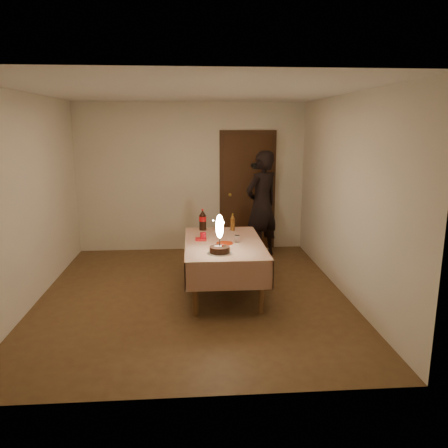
{
  "coord_description": "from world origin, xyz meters",
  "views": [
    {
      "loc": [
        -0.01,
        -5.47,
        2.19
      ],
      "look_at": [
        0.41,
        0.04,
        0.95
      ],
      "focal_mm": 35.0,
      "sensor_mm": 36.0,
      "label": 1
    }
  ],
  "objects_px": {
    "cola_bottle": "(203,220)",
    "clear_cup": "(237,239)",
    "red_cup": "(203,236)",
    "amber_bottle_right": "(233,223)",
    "photographer": "(262,204)",
    "red_plate": "(225,243)",
    "birthday_cake": "(220,242)",
    "dining_table": "(224,249)"
  },
  "relations": [
    {
      "from": "dining_table",
      "to": "red_cup",
      "type": "distance_m",
      "value": 0.33
    },
    {
      "from": "amber_bottle_right",
      "to": "red_cup",
      "type": "bearing_deg",
      "value": -131.42
    },
    {
      "from": "red_plate",
      "to": "amber_bottle_right",
      "type": "distance_m",
      "value": 0.75
    },
    {
      "from": "dining_table",
      "to": "photographer",
      "type": "distance_m",
      "value": 1.8
    },
    {
      "from": "dining_table",
      "to": "amber_bottle_right",
      "type": "xyz_separation_m",
      "value": [
        0.18,
        0.64,
        0.21
      ]
    },
    {
      "from": "red_cup",
      "to": "clear_cup",
      "type": "height_order",
      "value": "red_cup"
    },
    {
      "from": "red_cup",
      "to": "dining_table",
      "type": "bearing_deg",
      "value": -25.87
    },
    {
      "from": "birthday_cake",
      "to": "red_cup",
      "type": "height_order",
      "value": "birthday_cake"
    },
    {
      "from": "red_plate",
      "to": "photographer",
      "type": "height_order",
      "value": "photographer"
    },
    {
      "from": "cola_bottle",
      "to": "dining_table",
      "type": "bearing_deg",
      "value": -69.64
    },
    {
      "from": "dining_table",
      "to": "red_cup",
      "type": "bearing_deg",
      "value": 154.13
    },
    {
      "from": "birthday_cake",
      "to": "amber_bottle_right",
      "type": "bearing_deg",
      "value": 76.96
    },
    {
      "from": "dining_table",
      "to": "birthday_cake",
      "type": "bearing_deg",
      "value": -99.67
    },
    {
      "from": "dining_table",
      "to": "red_plate",
      "type": "xyz_separation_m",
      "value": [
        0.01,
        -0.09,
        0.1
      ]
    },
    {
      "from": "red_plate",
      "to": "red_cup",
      "type": "relative_size",
      "value": 2.2
    },
    {
      "from": "red_cup",
      "to": "photographer",
      "type": "bearing_deg",
      "value": 55.04
    },
    {
      "from": "cola_bottle",
      "to": "birthday_cake",
      "type": "bearing_deg",
      "value": -81.94
    },
    {
      "from": "amber_bottle_right",
      "to": "photographer",
      "type": "height_order",
      "value": "photographer"
    },
    {
      "from": "birthday_cake",
      "to": "red_plate",
      "type": "xyz_separation_m",
      "value": [
        0.09,
        0.42,
        -0.13
      ]
    },
    {
      "from": "red_cup",
      "to": "clear_cup",
      "type": "distance_m",
      "value": 0.47
    },
    {
      "from": "red_cup",
      "to": "amber_bottle_right",
      "type": "xyz_separation_m",
      "value": [
        0.45,
        0.51,
        0.07
      ]
    },
    {
      "from": "birthday_cake",
      "to": "red_plate",
      "type": "height_order",
      "value": "birthday_cake"
    },
    {
      "from": "amber_bottle_right",
      "to": "cola_bottle",
      "type": "bearing_deg",
      "value": 172.31
    },
    {
      "from": "red_plate",
      "to": "cola_bottle",
      "type": "bearing_deg",
      "value": 108.68
    },
    {
      "from": "birthday_cake",
      "to": "photographer",
      "type": "distance_m",
      "value": 2.28
    },
    {
      "from": "dining_table",
      "to": "red_plate",
      "type": "distance_m",
      "value": 0.13
    },
    {
      "from": "birthday_cake",
      "to": "red_cup",
      "type": "bearing_deg",
      "value": 105.76
    },
    {
      "from": "red_plate",
      "to": "red_cup",
      "type": "height_order",
      "value": "red_cup"
    },
    {
      "from": "dining_table",
      "to": "red_cup",
      "type": "xyz_separation_m",
      "value": [
        -0.27,
        0.13,
        0.14
      ]
    },
    {
      "from": "red_cup",
      "to": "cola_bottle",
      "type": "distance_m",
      "value": 0.57
    },
    {
      "from": "amber_bottle_right",
      "to": "dining_table",
      "type": "bearing_deg",
      "value": -105.69
    },
    {
      "from": "red_plate",
      "to": "photographer",
      "type": "xyz_separation_m",
      "value": [
        0.76,
        1.69,
        0.2
      ]
    },
    {
      "from": "clear_cup",
      "to": "dining_table",
      "type": "bearing_deg",
      "value": 172.09
    },
    {
      "from": "dining_table",
      "to": "clear_cup",
      "type": "relative_size",
      "value": 19.11
    },
    {
      "from": "red_cup",
      "to": "cola_bottle",
      "type": "xyz_separation_m",
      "value": [
        0.01,
        0.56,
        0.1
      ]
    },
    {
      "from": "amber_bottle_right",
      "to": "photographer",
      "type": "distance_m",
      "value": 1.14
    },
    {
      "from": "dining_table",
      "to": "cola_bottle",
      "type": "distance_m",
      "value": 0.78
    },
    {
      "from": "dining_table",
      "to": "red_plate",
      "type": "bearing_deg",
      "value": -85.74
    },
    {
      "from": "red_cup",
      "to": "photographer",
      "type": "relative_size",
      "value": 0.06
    },
    {
      "from": "photographer",
      "to": "birthday_cake",
      "type": "bearing_deg",
      "value": -111.9
    },
    {
      "from": "cola_bottle",
      "to": "clear_cup",
      "type": "bearing_deg",
      "value": -58.86
    },
    {
      "from": "clear_cup",
      "to": "amber_bottle_right",
      "type": "relative_size",
      "value": 0.35
    }
  ]
}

